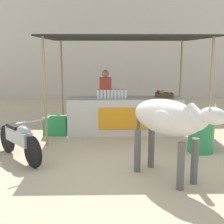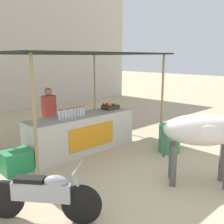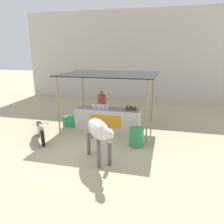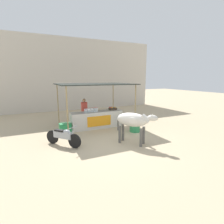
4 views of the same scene
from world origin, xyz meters
name	(u,v)px [view 3 (image 3 of 4)]	position (x,y,z in m)	size (l,w,h in m)	color
ground_plane	(93,148)	(0.00, 0.00, 0.00)	(60.00, 60.00, 0.00)	tan
building_wall_far	(132,57)	(0.00, 8.81, 3.15)	(16.00, 0.50, 6.29)	beige
stall_counter	(108,119)	(0.00, 2.20, 0.48)	(3.00, 0.82, 0.96)	beige
stall_awning	(109,76)	(0.00, 2.50, 2.44)	(4.20, 3.20, 2.54)	black
water_bottle_row	(100,106)	(-0.35, 2.15, 1.07)	(0.79, 0.07, 0.25)	silver
fruit_crate	(131,108)	(1.05, 2.25, 1.03)	(0.44, 0.32, 0.18)	#3F3326
vendor_behind_counter	(102,107)	(-0.52, 2.95, 0.85)	(0.34, 0.22, 1.65)	#383842
cooler_box	(71,121)	(-1.85, 2.10, 0.24)	(0.60, 0.44, 0.48)	#268C4C
water_barrel	(136,137)	(1.56, 0.56, 0.36)	(0.55, 0.55, 0.73)	#2D8C51
cow	(99,131)	(0.54, -0.89, 1.03)	(1.42, 1.65, 1.44)	silver
motorcycle_parked	(40,130)	(-2.27, 0.16, 0.43)	(1.21, 1.44, 0.90)	black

